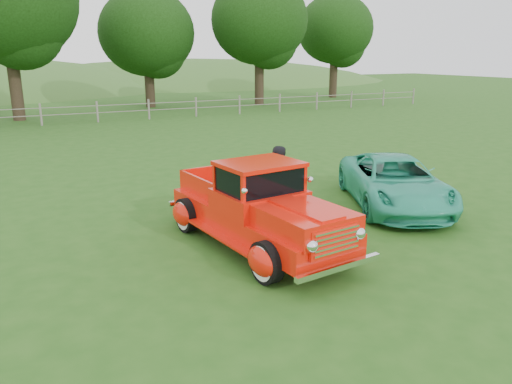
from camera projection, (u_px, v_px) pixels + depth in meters
name	position (u px, v px, depth m)	size (l,w,h in m)	color
ground	(296.00, 255.00, 9.81)	(140.00, 140.00, 0.00)	#225015
distant_hills	(12.00, 125.00, 60.42)	(116.00, 60.00, 18.00)	#2C5D22
fence_line	(97.00, 112.00, 28.58)	(48.00, 0.12, 1.20)	gray
tree_near_east	(147.00, 33.00, 35.52)	(6.80, 6.80, 8.33)	black
tree_mid_east	(259.00, 21.00, 37.02)	(7.20, 7.20, 9.44)	black
tree_far_east	(335.00, 29.00, 43.59)	(6.60, 6.60, 8.86)	black
red_pickup	(258.00, 209.00, 10.06)	(2.65, 5.15, 1.78)	black
teal_sedan	(395.00, 182.00, 12.80)	(2.12, 4.61, 1.28)	#2CB28C
man	(277.00, 185.00, 11.44)	(0.67, 0.44, 1.82)	black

